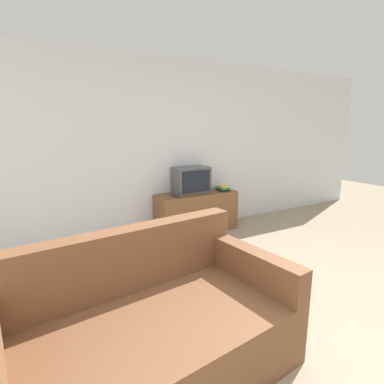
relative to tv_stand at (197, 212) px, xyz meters
name	(u,v)px	position (x,y,z in m)	size (l,w,h in m)	color
ground_plane	(320,360)	(-0.60, -2.76, -0.31)	(14.00, 14.00, 0.00)	gray
wall_back	(153,148)	(-0.60, 0.27, 0.99)	(9.00, 0.06, 2.60)	silver
tv_stand	(197,212)	(0.00, 0.00, 0.00)	(1.27, 0.44, 0.61)	brown
television	(191,180)	(-0.06, 0.06, 0.51)	(0.55, 0.32, 0.40)	#4C4C51
couch	(150,334)	(-1.67, -2.29, -0.01)	(1.92, 1.18, 0.90)	brown
book_stack	(223,188)	(0.46, -0.04, 0.35)	(0.18, 0.21, 0.08)	black
remote_on_stand	(175,196)	(-0.41, -0.09, 0.32)	(0.08, 0.17, 0.02)	#2D2D2D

